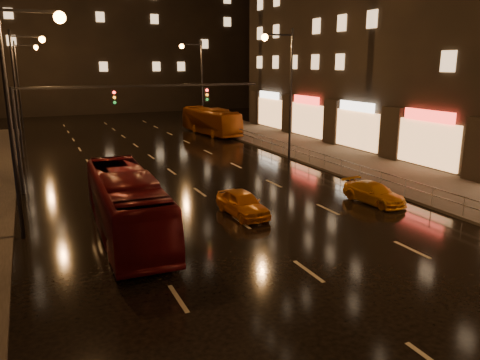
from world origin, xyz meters
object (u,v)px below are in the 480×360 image
object	(u,v)px
taxi_far	(374,193)
taxi_near	(242,203)
bus_red	(127,204)
bus_curb	(211,121)

from	to	relation	value
taxi_far	taxi_near	bearing A→B (deg)	165.79
bus_red	taxi_far	xyz separation A→B (m)	(13.32, -0.54, -0.88)
bus_red	taxi_far	distance (m)	13.36
bus_curb	taxi_far	distance (m)	27.79
bus_curb	taxi_near	size ratio (longest dim) A/B	2.70
bus_curb	taxi_near	xyz separation A→B (m)	(-8.50, -26.79, -0.77)
bus_red	bus_curb	bearing A→B (deg)	64.25
taxi_near	taxi_far	size ratio (longest dim) A/B	0.98
bus_curb	taxi_near	bearing A→B (deg)	-112.99
taxi_near	taxi_far	world-z (taller)	taxi_near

